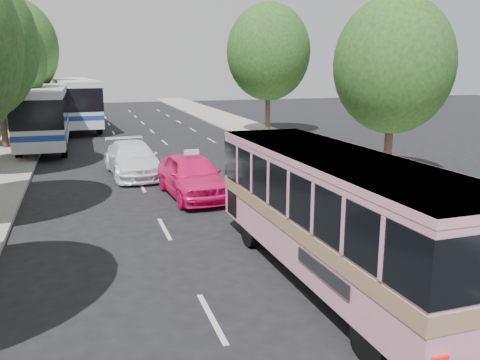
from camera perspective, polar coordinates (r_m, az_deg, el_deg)
name	(u,v)px	position (r m, az deg, el deg)	size (l,w,h in m)	color
ground	(265,270)	(12.95, 2.86, -10.05)	(120.00, 120.00, 0.00)	black
sidewalk_left	(4,154)	(31.87, -25.01, 2.69)	(4.00, 90.00, 0.15)	#9E998E
sidewalk_right	(281,141)	(34.02, 4.67, 4.41)	(4.00, 90.00, 0.12)	#9E998E
tree_left_e	(14,45)	(41.36, -24.02, 13.72)	(6.30, 6.30, 9.82)	#38281E
tree_left_f	(23,53)	(49.33, -23.21, 12.98)	(5.88, 5.88, 9.16)	#38281E
tree_right_near	(396,60)	(23.09, 17.13, 12.72)	(5.10, 5.10, 7.95)	#38281E
tree_right_far	(270,49)	(37.55, 3.37, 14.50)	(6.00, 6.00, 9.35)	#38281E
pink_bus	(335,204)	(11.90, 10.67, -2.67)	(2.64, 9.60, 3.05)	pink
pink_taxi	(192,176)	(19.70, -5.40, 0.48)	(1.97, 4.90, 1.67)	#FF1670
white_pickup	(133,159)	(23.97, -11.94, 2.32)	(2.15, 5.28, 1.53)	white
tour_coach_front	(44,111)	(33.89, -21.12, 7.24)	(2.73, 12.33, 3.68)	silver
tour_coach_rear	(75,99)	(43.15, -18.03, 8.65)	(3.84, 13.13, 3.87)	silver
taxi_roof_sign	(192,152)	(19.52, -5.46, 3.14)	(0.55, 0.18, 0.18)	silver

